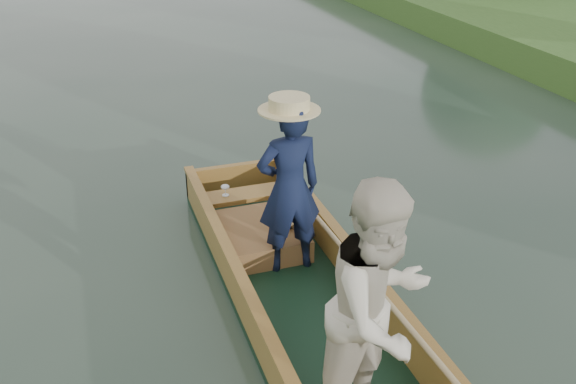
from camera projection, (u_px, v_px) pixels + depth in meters
name	position (u px, v px, depth m)	size (l,w,h in m)	color
ground	(311.00, 326.00, 5.26)	(120.00, 120.00, 0.00)	#283D30
punt	(325.00, 280.00, 4.78)	(1.12, 5.00, 1.83)	black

